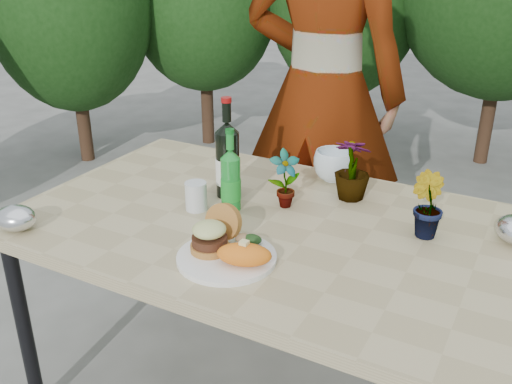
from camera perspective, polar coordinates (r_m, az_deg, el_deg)
The scene contains 16 objects.
patio_table at distance 1.84m, azimuth 1.19°, elevation -4.45°, with size 1.60×1.00×0.75m.
shrub_hedge at distance 3.23m, azimuth 21.40°, elevation 15.48°, with size 6.78×5.29×2.37m.
dinner_plate at distance 1.60m, azimuth -2.95°, elevation -6.56°, with size 0.28×0.28×0.01m, color white.
burger_stack at distance 1.61m, azimuth -4.32°, elevation -4.16°, with size 0.11×0.16×0.11m.
sweet_potato at distance 1.53m, azimuth -1.18°, elevation -6.28°, with size 0.15×0.08×0.06m, color orange.
grilled_veg at distance 1.65m, azimuth -0.78°, elevation -4.68°, with size 0.08×0.05×0.03m.
wine_bottle at distance 1.95m, azimuth -2.86°, elevation 3.14°, with size 0.08×0.08×0.35m.
sparkling_water at distance 1.85m, azimuth -2.54°, elevation 1.14°, with size 0.07×0.07×0.28m.
plastic_cup at distance 1.88m, azimuth -6.01°, elevation -0.40°, with size 0.07×0.07×0.10m, color silver.
seedling_left at distance 1.87m, azimuth 2.91°, elevation 1.27°, with size 0.10×0.07×0.20m, color #265E20.
seedling_mid at distance 1.76m, azimuth 16.66°, elevation -1.26°, with size 0.11×0.09×0.20m, color #205B1F.
seedling_right at distance 1.96m, azimuth 9.61°, elevation 2.32°, with size 0.12×0.12×0.22m, color #2E5E20.
blue_bowl at distance 2.12m, azimuth 7.74°, elevation 2.65°, with size 0.15×0.15×0.11m, color silver.
foil_packet_left at distance 1.89m, azimuth -22.90°, elevation -2.41°, with size 0.13×0.11×0.08m, color silver.
person at distance 2.47m, azimuth 6.67°, elevation 9.91°, with size 0.71×0.47×1.95m, color #A46752.
terracotta_pot at distance 4.33m, azimuth -9.35°, elevation 3.35°, with size 0.17×0.17×0.14m.
Camera 1 is at (0.74, -1.44, 1.57)m, focal length 40.00 mm.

